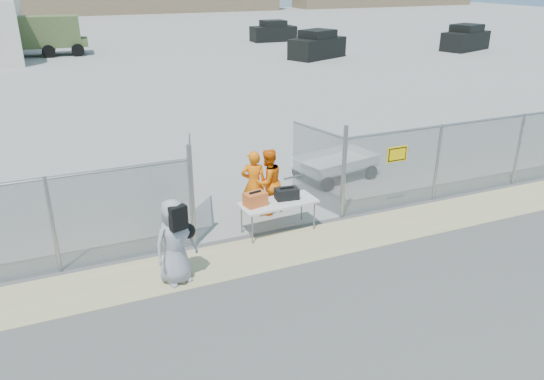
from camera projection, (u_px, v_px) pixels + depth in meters
name	position (u px, v px, depth m)	size (l,w,h in m)	color
ground	(308.00, 268.00, 11.63)	(160.00, 160.00, 0.00)	#454545
tarmac_inside	(97.00, 44.00, 47.31)	(160.00, 80.00, 0.01)	gray
dirt_strip	(289.00, 248.00, 12.48)	(44.00, 1.60, 0.01)	tan
chain_link_fence	(272.00, 190.00, 12.91)	(40.00, 0.20, 2.20)	gray
folding_table	(278.00, 217.00, 13.12)	(1.91, 0.80, 0.81)	silver
orange_bag	(255.00, 199.00, 12.70)	(0.52, 0.35, 0.33)	orange
black_duffel	(287.00, 194.00, 13.08)	(0.57, 0.33, 0.27)	black
security_worker_left	(254.00, 184.00, 13.79)	(0.66, 0.44, 1.81)	orange
security_worker_right	(268.00, 182.00, 13.95)	(0.87, 0.68, 1.79)	orange
visitor	(175.00, 242.00, 10.81)	(0.91, 0.59, 1.86)	#9393A4
utility_trailer	(335.00, 166.00, 16.55)	(3.23, 1.66, 0.78)	silver
military_truck	(44.00, 36.00, 40.11)	(6.13, 2.26, 2.92)	#4E5F33
parked_vehicle_near	(317.00, 45.00, 39.12)	(4.43, 2.01, 2.01)	black
parked_vehicle_mid	(273.00, 31.00, 48.67)	(4.03, 1.83, 1.83)	black
parked_vehicle_far	(466.00, 38.00, 43.13)	(4.43, 2.00, 2.00)	black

